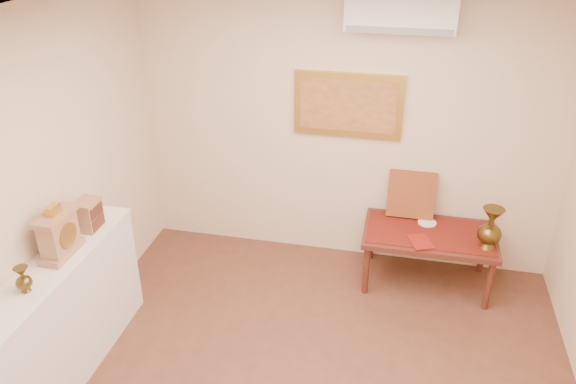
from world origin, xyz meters
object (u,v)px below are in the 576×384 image
(mantel_clock, at_px, (59,234))
(low_table, at_px, (429,239))
(display_ledge, at_px, (53,331))
(wooden_chest, at_px, (88,215))
(brass_urn_tall, at_px, (491,224))

(mantel_clock, xyz_separation_m, low_table, (2.66, 1.60, -0.67))
(display_ledge, height_order, low_table, display_ledge)
(display_ledge, height_order, mantel_clock, mantel_clock)
(display_ledge, bearing_deg, low_table, 35.10)
(display_ledge, bearing_deg, wooden_chest, 88.24)
(brass_urn_tall, xyz_separation_m, wooden_chest, (-3.14, -1.07, 0.31))
(brass_urn_tall, xyz_separation_m, low_table, (-0.49, 0.15, -0.31))
(display_ledge, distance_m, low_table, 3.27)
(brass_urn_tall, distance_m, display_ledge, 3.62)
(brass_urn_tall, height_order, display_ledge, brass_urn_tall)
(brass_urn_tall, relative_size, wooden_chest, 1.92)
(low_table, bearing_deg, brass_urn_tall, -17.28)
(display_ledge, xyz_separation_m, wooden_chest, (0.02, 0.66, 0.61))
(display_ledge, bearing_deg, brass_urn_tall, 28.67)
(mantel_clock, bearing_deg, display_ledge, -93.11)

